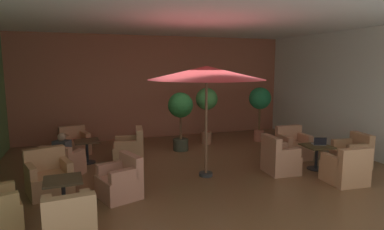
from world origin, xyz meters
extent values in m
cube|color=brown|center=(0.00, 0.00, -0.01)|extent=(9.88, 8.35, 0.02)
cube|color=#9E5941|center=(0.00, 4.13, 1.82)|extent=(9.88, 0.08, 3.64)
cube|color=silver|center=(4.90, 0.00, 1.82)|extent=(0.08, 8.35, 3.64)
cube|color=silver|center=(0.00, 0.00, 3.67)|extent=(9.88, 8.35, 0.06)
cylinder|color=black|center=(2.85, -0.93, 0.01)|extent=(0.44, 0.44, 0.02)
cylinder|color=black|center=(2.85, -0.93, 0.29)|extent=(0.07, 0.07, 0.58)
cube|color=#45371C|center=(2.85, -0.93, 0.60)|extent=(0.70, 0.70, 0.03)
cube|color=tan|center=(3.85, -1.04, 0.21)|extent=(0.85, 0.80, 0.43)
cube|color=tan|center=(4.15, -1.07, 0.64)|extent=(0.25, 0.73, 0.43)
cube|color=tan|center=(3.77, -1.33, 0.54)|extent=(0.62, 0.19, 0.23)
cube|color=tan|center=(3.84, -0.74, 0.54)|extent=(0.62, 0.19, 0.23)
cube|color=#B67A58|center=(2.91, 0.07, 0.22)|extent=(0.82, 0.79, 0.44)
cube|color=#B67A58|center=(2.93, 0.37, 0.67)|extent=(0.79, 0.21, 0.45)
cube|color=#B67A58|center=(3.23, 0.01, 0.56)|extent=(0.18, 0.59, 0.24)
cube|color=#B67A58|center=(2.59, 0.05, 0.56)|extent=(0.18, 0.59, 0.24)
cube|color=#B27958|center=(1.85, -0.85, 0.23)|extent=(0.77, 0.80, 0.45)
cube|color=#B27958|center=(1.58, -0.83, 0.69)|extent=(0.21, 0.76, 0.47)
cube|color=#B27958|center=(1.91, -0.55, 0.56)|extent=(0.57, 0.19, 0.21)
cube|color=#B27958|center=(1.87, -1.15, 0.56)|extent=(0.57, 0.19, 0.21)
cube|color=tan|center=(2.77, -1.93, 0.22)|extent=(0.82, 0.83, 0.44)
cube|color=tan|center=(2.75, -2.23, 0.65)|extent=(0.77, 0.23, 0.41)
cube|color=tan|center=(2.46, -1.86, 0.54)|extent=(0.17, 0.61, 0.19)
cube|color=tan|center=(3.09, -1.91, 0.54)|extent=(0.17, 0.61, 0.19)
cylinder|color=black|center=(-2.58, 1.57, 0.01)|extent=(0.42, 0.42, 0.02)
cylinder|color=black|center=(-2.58, 1.57, 0.29)|extent=(0.07, 0.07, 0.58)
cube|color=#452F1D|center=(-2.58, 1.57, 0.60)|extent=(0.68, 0.68, 0.03)
cube|color=#BB7852|center=(-2.88, 2.62, 0.21)|extent=(0.92, 0.89, 0.42)
cube|color=#BB7852|center=(-2.96, 2.88, 0.61)|extent=(0.76, 0.36, 0.39)
cube|color=#BB7852|center=(-2.59, 2.66, 0.53)|extent=(0.30, 0.58, 0.21)
cube|color=#BB7852|center=(-3.16, 2.49, 0.53)|extent=(0.30, 0.58, 0.21)
cube|color=tan|center=(-3.15, 0.65, 0.21)|extent=(1.06, 1.04, 0.41)
cube|color=tan|center=(-3.30, 0.41, 0.59)|extent=(0.76, 0.56, 0.36)
cube|color=tan|center=(-3.41, 0.85, 0.51)|extent=(0.43, 0.57, 0.19)
cube|color=tan|center=(-2.86, 0.51, 0.51)|extent=(0.43, 0.57, 0.19)
cube|color=tan|center=(-1.51, 1.41, 0.22)|extent=(0.91, 0.92, 0.45)
cube|color=tan|center=(-1.20, 1.36, 0.68)|extent=(0.30, 0.83, 0.46)
cube|color=tan|center=(-1.60, 1.08, 0.54)|extent=(0.64, 0.23, 0.18)
cube|color=tan|center=(-1.50, 1.74, 0.54)|extent=(0.64, 0.23, 0.18)
cylinder|color=black|center=(-3.07, -1.43, 0.01)|extent=(0.37, 0.37, 0.02)
cylinder|color=black|center=(-3.07, -1.43, 0.29)|extent=(0.07, 0.07, 0.58)
cube|color=#473925|center=(-3.07, -1.43, 0.60)|extent=(0.67, 0.67, 0.03)
cube|color=#AE7F55|center=(-2.97, -2.49, 0.21)|extent=(0.79, 0.87, 0.43)
cube|color=#AE7F55|center=(-2.94, -2.80, 0.62)|extent=(0.73, 0.24, 0.39)
cube|color=#AE7F55|center=(-3.25, -2.47, 0.54)|extent=(0.21, 0.64, 0.22)
cube|color=#AE7F55|center=(-2.70, -2.42, 0.54)|extent=(0.21, 0.64, 0.22)
cube|color=tan|center=(-2.07, -1.09, 0.22)|extent=(0.91, 0.93, 0.44)
cube|color=tan|center=(-1.81, -1.01, 0.64)|extent=(0.39, 0.76, 0.40)
cube|color=tan|center=(-2.01, -1.39, 0.55)|extent=(0.57, 0.32, 0.22)
cube|color=tan|center=(-2.20, -0.83, 0.55)|extent=(0.57, 0.32, 0.22)
cube|color=#B77D52|center=(-3.38, -0.42, 0.22)|extent=(0.99, 0.98, 0.43)
cube|color=#B77D52|center=(-3.47, -0.13, 0.67)|extent=(0.82, 0.40, 0.47)
cube|color=#B77D52|center=(-3.05, -0.36, 0.55)|extent=(0.30, 0.62, 0.24)
cube|color=#B77D52|center=(-3.69, -0.56, 0.55)|extent=(0.30, 0.62, 0.24)
cylinder|color=#2D2D2D|center=(0.04, -0.47, 0.04)|extent=(0.32, 0.32, 0.08)
cylinder|color=brown|center=(0.04, -0.47, 1.27)|extent=(0.06, 0.06, 2.54)
cone|color=#C2383C|center=(0.04, -0.47, 2.43)|extent=(2.69, 2.69, 0.31)
cylinder|color=#AB5F47|center=(3.12, 2.27, 0.20)|extent=(0.35, 0.35, 0.39)
cylinder|color=brown|center=(3.12, 2.27, 0.79)|extent=(0.06, 0.06, 0.78)
sphere|color=#1C6739|center=(3.12, 2.27, 1.49)|extent=(0.75, 0.75, 0.75)
cylinder|color=#A2694A|center=(1.26, 2.52, 0.21)|extent=(0.34, 0.34, 0.41)
cylinder|color=brown|center=(1.26, 2.52, 0.81)|extent=(0.06, 0.06, 0.79)
sphere|color=#3B7A38|center=(1.26, 2.52, 1.51)|extent=(0.72, 0.72, 0.72)
cylinder|color=#353728|center=(0.19, 1.99, 0.18)|extent=(0.47, 0.47, 0.36)
cylinder|color=brown|center=(0.19, 1.99, 0.72)|extent=(0.06, 0.06, 0.72)
sphere|color=#225D28|center=(0.19, 1.99, 1.41)|extent=(0.77, 0.77, 0.77)
cube|color=#363233|center=(-3.15, 0.65, 0.64)|extent=(0.44, 0.41, 0.44)
sphere|color=brown|center=(-3.15, 0.65, 0.94)|extent=(0.19, 0.19, 0.19)
cylinder|color=white|center=(2.88, -0.85, 0.67)|extent=(0.08, 0.08, 0.11)
cube|color=#9EA0A5|center=(2.97, -0.84, 0.62)|extent=(0.37, 0.32, 0.01)
cube|color=black|center=(2.93, -0.95, 0.72)|extent=(0.29, 0.13, 0.19)
camera|label=1|loc=(-2.76, -7.38, 2.60)|focal=30.50mm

